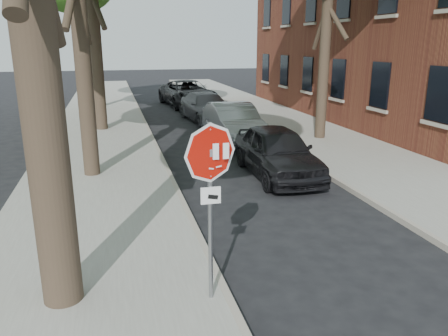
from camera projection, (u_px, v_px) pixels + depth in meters
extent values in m
plane|color=black|center=(256.00, 297.00, 6.64)|extent=(120.00, 120.00, 0.00)
cube|color=gray|center=(99.00, 140.00, 17.20)|extent=(4.00, 55.00, 0.12)
cube|color=gray|center=(299.00, 129.00, 19.24)|extent=(4.00, 55.00, 0.12)
cube|color=#9E9384|center=(152.00, 137.00, 17.69)|extent=(0.12, 55.00, 0.13)
cube|color=#9E9384|center=(255.00, 132.00, 18.74)|extent=(0.12, 55.00, 0.13)
cylinder|color=gray|center=(210.00, 215.00, 6.09)|extent=(0.06, 0.06, 2.60)
cube|color=#99999E|center=(210.00, 153.00, 5.81)|extent=(0.05, 0.06, 0.10)
cylinder|color=#99999E|center=(210.00, 153.00, 5.81)|extent=(0.76, 0.32, 0.82)
cylinder|color=white|center=(210.00, 153.00, 5.79)|extent=(0.76, 0.32, 0.82)
cylinder|color=#BD1107|center=(211.00, 153.00, 5.79)|extent=(0.68, 0.29, 0.74)
cube|color=white|center=(195.00, 153.00, 5.72)|extent=(0.08, 0.00, 0.22)
cube|color=white|center=(206.00, 152.00, 5.76)|extent=(0.08, 0.00, 0.22)
cube|color=white|center=(216.00, 152.00, 5.79)|extent=(0.08, 0.00, 0.22)
cube|color=white|center=(226.00, 151.00, 5.82)|extent=(0.08, 0.00, 0.22)
cube|color=silver|center=(203.00, 168.00, 5.80)|extent=(0.08, 0.00, 0.03)
cube|color=silver|center=(211.00, 169.00, 5.83)|extent=(0.08, 0.00, 0.03)
cube|color=silver|center=(219.00, 167.00, 5.86)|extent=(0.08, 0.00, 0.03)
cube|color=white|center=(211.00, 195.00, 5.97)|extent=(0.28, 0.02, 0.24)
cube|color=black|center=(213.00, 197.00, 5.97)|extent=(0.15, 0.00, 0.08)
cylinder|color=black|center=(93.00, 7.00, 17.69)|extent=(0.48, 0.48, 10.00)
cylinder|color=black|center=(92.00, 26.00, 24.27)|extent=(0.40, 0.40, 9.00)
cylinder|color=black|center=(327.00, 18.00, 16.12)|extent=(0.40, 0.40, 9.00)
imported|color=black|center=(277.00, 151.00, 12.56)|extent=(1.77, 4.26, 1.44)
imported|color=#95969C|center=(234.00, 123.00, 16.90)|extent=(1.61, 4.52, 1.49)
imported|color=#46464B|center=(207.00, 107.00, 21.49)|extent=(2.43, 4.89, 1.37)
imported|color=black|center=(188.00, 93.00, 26.53)|extent=(3.19, 5.84, 1.55)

